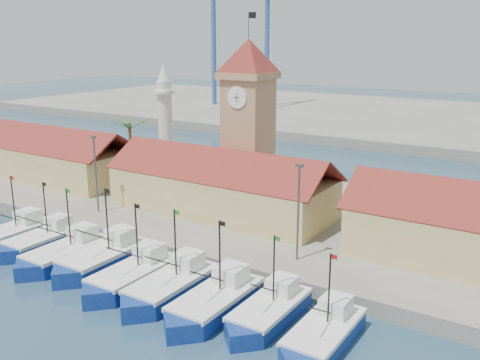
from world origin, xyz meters
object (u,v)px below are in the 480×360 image
Objects in this scene: clock_tower at (248,116)px; minaret at (165,122)px; boat_0 at (9,236)px; boat_4 at (131,277)px.

minaret is (-15.00, 2.00, -2.23)m from clock_tower.
minaret is at bearing 172.39° from clock_tower.
clock_tower is at bearing -7.61° from minaret.
boat_4 reaches higher than boat_0.
boat_0 is at bearing -90.95° from minaret.
minaret is (-17.79, 26.03, 8.92)m from boat_4.
clock_tower is (15.42, 23.50, 11.17)m from boat_0.
minaret is at bearing 124.36° from boat_4.
minaret reaches higher than boat_4.
boat_0 is 30.25m from clock_tower.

